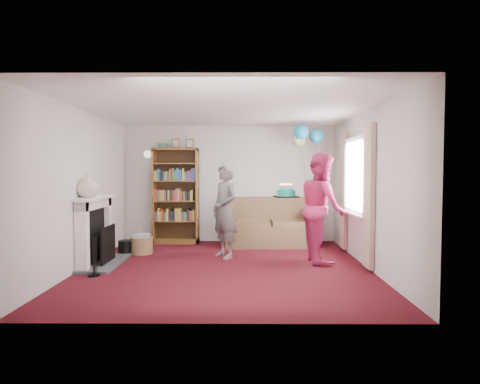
{
  "coord_description": "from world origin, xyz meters",
  "views": [
    {
      "loc": [
        0.28,
        -6.73,
        1.55
      ],
      "look_at": [
        0.23,
        0.6,
        1.17
      ],
      "focal_mm": 32.0,
      "sensor_mm": 36.0,
      "label": 1
    }
  ],
  "objects_px": {
    "sofa": "(270,227)",
    "bookcase": "(176,197)",
    "person_striped": "(225,211)",
    "person_magenta": "(322,207)",
    "birthday_cake": "(286,193)"
  },
  "relations": [
    {
      "from": "person_striped",
      "to": "birthday_cake",
      "type": "xyz_separation_m",
      "value": [
        1.04,
        -0.42,
        0.33
      ]
    },
    {
      "from": "bookcase",
      "to": "sofa",
      "type": "xyz_separation_m",
      "value": [
        1.98,
        -0.23,
        -0.62
      ]
    },
    {
      "from": "bookcase",
      "to": "person_magenta",
      "type": "bearing_deg",
      "value": -34.22
    },
    {
      "from": "person_magenta",
      "to": "birthday_cake",
      "type": "bearing_deg",
      "value": 93.67
    },
    {
      "from": "bookcase",
      "to": "birthday_cake",
      "type": "relative_size",
      "value": 6.02
    },
    {
      "from": "sofa",
      "to": "person_striped",
      "type": "relative_size",
      "value": 1.1
    },
    {
      "from": "bookcase",
      "to": "person_striped",
      "type": "xyz_separation_m",
      "value": [
        1.1,
        -1.54,
        -0.15
      ]
    },
    {
      "from": "sofa",
      "to": "birthday_cake",
      "type": "distance_m",
      "value": 1.92
    },
    {
      "from": "person_magenta",
      "to": "birthday_cake",
      "type": "distance_m",
      "value": 0.67
    },
    {
      "from": "person_striped",
      "to": "birthday_cake",
      "type": "relative_size",
      "value": 4.52
    },
    {
      "from": "bookcase",
      "to": "sofa",
      "type": "distance_m",
      "value": 2.09
    },
    {
      "from": "sofa",
      "to": "birthday_cake",
      "type": "relative_size",
      "value": 4.98
    },
    {
      "from": "sofa",
      "to": "bookcase",
      "type": "bearing_deg",
      "value": 173.27
    },
    {
      "from": "person_striped",
      "to": "person_magenta",
      "type": "relative_size",
      "value": 0.9
    },
    {
      "from": "person_magenta",
      "to": "sofa",
      "type": "bearing_deg",
      "value": 19.96
    }
  ]
}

